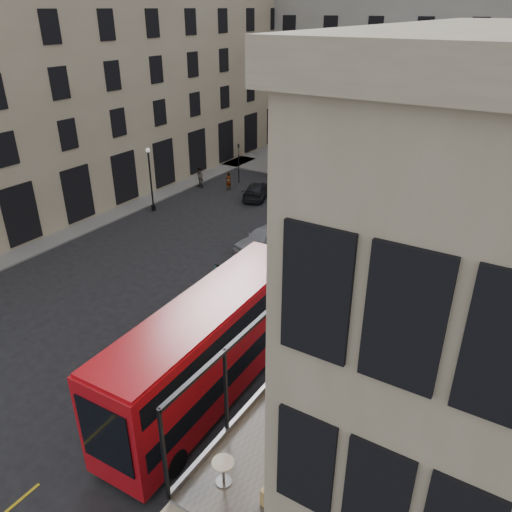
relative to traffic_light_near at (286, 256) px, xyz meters
The scene contains 31 objects.
ground 12.28m from the traffic_light_near, 85.24° to the right, with size 140.00×140.00×0.00m, color black.
host_building_main 17.11m from the traffic_light_near, 47.61° to the right, with size 7.26×11.40×15.10m.
host_frontage 14.15m from the traffic_light_near, 57.99° to the right, with size 3.00×11.00×4.50m, color #B9AC8B.
cafe_floor 14.31m from the traffic_light_near, 57.99° to the right, with size 3.00×10.00×0.10m, color slate.
building_left 28.61m from the traffic_light_near, 162.87° to the left, with size 14.60×50.60×22.00m.
gateway 36.87m from the traffic_light_near, 96.34° to the left, with size 35.00×10.60×18.00m.
pavement_far 26.58m from the traffic_light_near, 100.89° to the left, with size 40.00×12.00×0.12m, color slate.
pavement_left 21.13m from the traffic_light_near, behind, with size 8.00×48.00×0.12m, color slate.
traffic_light_near is the anchor object (origin of this frame).
traffic_light_far 21.26m from the traffic_light_near, 131.19° to the left, with size 0.16×0.20×3.80m.
street_lamp_a 17.09m from the traffic_light_near, 159.44° to the left, with size 0.36×0.36×5.33m.
street_lamp_b 22.56m from the traffic_light_near, 102.80° to the left, with size 0.36×0.36×5.33m.
bus_near 9.49m from the traffic_light_near, 80.90° to the right, with size 3.13×12.07×4.79m.
bus_far 25.68m from the traffic_light_near, 112.56° to the left, with size 3.40×10.99×4.32m.
car_a 6.42m from the traffic_light_near, 132.96° to the left, with size 1.92×4.78×1.63m, color #97989F.
car_b 8.24m from the traffic_light_near, 96.68° to the left, with size 1.62×4.63×1.53m, color #A6190A.
car_c 16.94m from the traffic_light_near, 127.44° to the left, with size 1.89×4.65×1.35m, color black.
bicycle 4.94m from the traffic_light_near, behind, with size 0.57×1.64×0.86m, color gray.
cyclist 3.00m from the traffic_light_near, 89.51° to the right, with size 0.66×0.43×1.80m, color #FFF71A.
pedestrian_a 20.75m from the traffic_light_near, 141.86° to the left, with size 0.93×0.72×1.91m, color gray.
pedestrian_b 25.95m from the traffic_light_near, 117.45° to the left, with size 1.11×0.64×1.72m, color gray.
pedestrian_c 25.46m from the traffic_light_near, 91.42° to the left, with size 0.96×0.40×1.63m, color gray.
pedestrian_d 24.35m from the traffic_light_near, 84.29° to the left, with size 0.75×0.49×1.53m, color gray.
pedestrian_e 19.36m from the traffic_light_near, 134.91° to the left, with size 0.61×0.40×1.68m, color gray.
cafe_table_near 17.51m from the traffic_light_near, 66.65° to the right, with size 0.57×0.57×0.71m.
cafe_table_mid 14.13m from the traffic_light_near, 59.72° to the right, with size 0.61×0.61×0.76m.
cafe_table_far 11.83m from the traffic_light_near, 55.84° to the right, with size 0.60×0.60×0.75m.
cafe_chair_a 17.98m from the traffic_light_near, 62.38° to the right, with size 0.55×0.55×0.95m.
cafe_chair_b 14.60m from the traffic_light_near, 53.12° to the right, with size 0.46×0.46×0.79m.
cafe_chair_c 14.97m from the traffic_light_near, 56.38° to the right, with size 0.47×0.47×0.79m.
cafe_chair_d 13.05m from the traffic_light_near, 48.27° to the right, with size 0.53×0.53×0.93m.
Camera 1 is at (11.17, -10.88, 15.37)m, focal length 35.00 mm.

